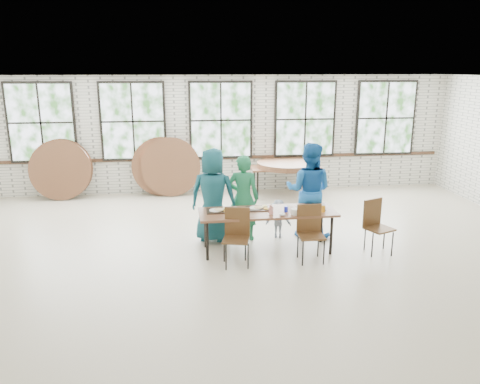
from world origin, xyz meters
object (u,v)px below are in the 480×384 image
object	(u,v)px
chair_near_right	(310,228)
storage_table	(286,169)
dining_table	(267,214)
chair_near_left	(237,231)

from	to	relation	value
chair_near_right	storage_table	bearing A→B (deg)	83.85
dining_table	chair_near_right	world-z (taller)	chair_near_right
chair_near_left	chair_near_right	world-z (taller)	same
dining_table	chair_near_left	size ratio (longest dim) A/B	2.54
chair_near_left	storage_table	xyz separation A→B (m)	(1.74, 4.10, 0.13)
dining_table	chair_near_right	distance (m)	0.80
dining_table	storage_table	bearing A→B (deg)	71.47
dining_table	chair_near_left	distance (m)	0.78
dining_table	storage_table	world-z (taller)	same
chair_near_left	dining_table	bearing A→B (deg)	52.22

